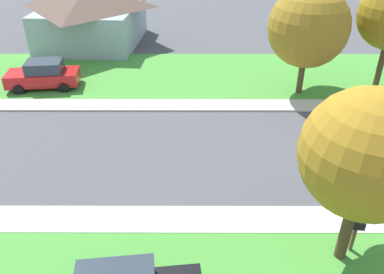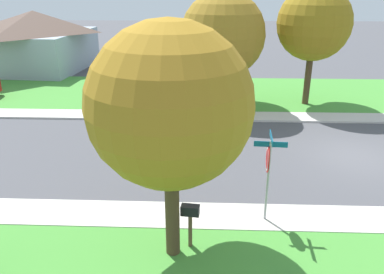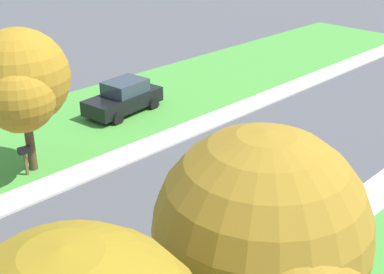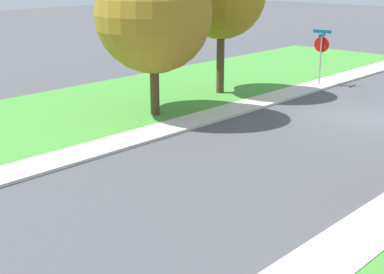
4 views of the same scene
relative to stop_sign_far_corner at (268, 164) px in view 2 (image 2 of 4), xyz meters
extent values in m
plane|color=#4C4C51|center=(4.81, -4.38, -1.89)|extent=(120.00, 120.00, 0.00)
cube|color=beige|center=(9.51, 7.62, -1.84)|extent=(1.40, 56.00, 0.10)
cube|color=#479338|center=(14.21, 7.62, -1.85)|extent=(8.00, 56.00, 0.08)
cube|color=beige|center=(0.11, 7.62, -1.84)|extent=(1.40, 56.00, 0.10)
cylinder|color=#9E9EA3|center=(0.00, -0.03, -0.59)|extent=(0.07, 0.07, 2.60)
cylinder|color=red|center=(0.00, 0.02, 0.16)|extent=(0.76, 0.08, 0.76)
cylinder|color=white|center=(0.00, 0.04, 0.16)|extent=(0.67, 0.05, 0.67)
cylinder|color=red|center=(0.00, 0.04, 0.16)|extent=(0.55, 0.04, 0.55)
cube|color=#0F5B84|center=(0.00, -0.03, 0.80)|extent=(0.92, 0.08, 0.16)
cube|color=#0F5B84|center=(0.00, -0.03, 0.61)|extent=(0.08, 0.92, 0.16)
cylinder|color=#4C3823|center=(11.95, -3.98, -0.30)|extent=(0.36, 0.36, 3.17)
sphere|color=olive|center=(11.95, -3.98, 2.68)|extent=(4.00, 4.00, 4.00)
sphere|color=olive|center=(12.85, -4.58, 2.18)|extent=(2.80, 2.80, 2.80)
cylinder|color=#4C3823|center=(11.26, 0.94, -0.66)|extent=(0.36, 0.36, 2.45)
sphere|color=olive|center=(11.26, 0.94, 2.15)|extent=(4.54, 4.54, 4.54)
sphere|color=olive|center=(12.28, 0.26, 1.58)|extent=(3.18, 3.18, 3.18)
cylinder|color=#4C3823|center=(-1.59, 2.56, -0.52)|extent=(0.36, 0.36, 2.74)
sphere|color=#A4761E|center=(-1.59, 2.56, 2.18)|extent=(3.80, 3.80, 3.80)
sphere|color=#A4761E|center=(-0.73, 1.99, 1.71)|extent=(2.66, 2.66, 2.66)
cube|color=#93A3B2|center=(21.12, 15.47, -0.39)|extent=(8.92, 7.82, 3.00)
pyramid|color=brown|center=(21.12, 15.47, 1.91)|extent=(9.57, 8.46, 1.60)
cube|color=brown|center=(-1.32, 2.13, -1.36)|extent=(0.10, 0.10, 1.05)
cube|color=black|center=(-1.32, 2.13, -0.71)|extent=(0.29, 0.50, 0.26)
camera|label=1|loc=(-10.63, 7.38, 8.16)|focal=36.74mm
camera|label=2|loc=(-9.73, 1.74, 4.72)|focal=35.86mm
camera|label=3|loc=(16.54, -6.45, 8.39)|focal=48.72mm
camera|label=4|loc=(-5.02, 16.78, 4.01)|focal=54.66mm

